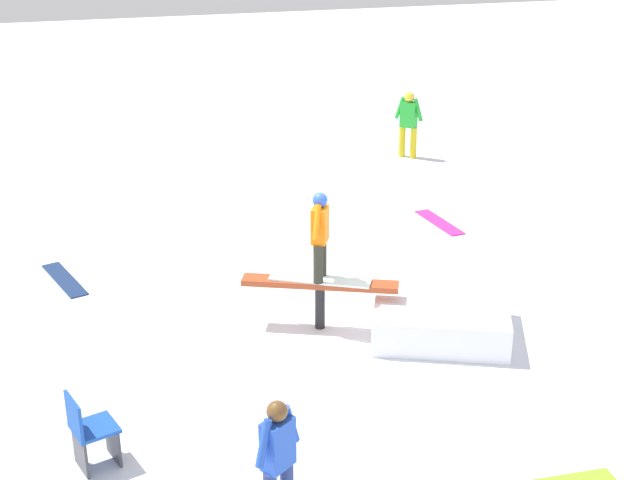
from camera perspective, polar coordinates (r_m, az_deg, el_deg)
ground_plane at (r=12.46m, az=0.00°, el=-5.61°), size 60.00×60.00×0.00m
rail_feature at (r=12.19m, az=0.00°, el=-3.11°), size 2.08×1.10×0.72m
snow_kicker_ramp at (r=12.28m, az=7.72°, el=-4.99°), size 2.24×2.09×0.49m
main_rider_on_rail at (r=11.89m, az=0.00°, el=0.05°), size 1.36×0.89×1.27m
bystander_blue at (r=8.67m, az=-2.71°, el=-13.61°), size 0.54×0.43×1.35m
bystander_green at (r=19.83m, az=5.69°, el=7.60°), size 0.54×0.53×1.47m
loose_snowboard_magenta at (r=16.25m, az=7.65°, el=1.13°), size 0.45×1.35×0.02m
loose_snowboard_navy at (r=14.40m, az=-16.04°, el=-2.45°), size 0.69×1.44×0.02m
folding_chair at (r=9.86m, az=-14.49°, el=-11.87°), size 0.55×0.55×0.88m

